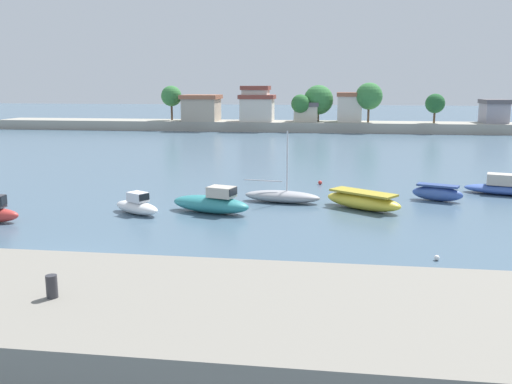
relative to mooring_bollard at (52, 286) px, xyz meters
name	(u,v)px	position (x,y,z in m)	size (l,w,h in m)	color
ground_plane	(57,267)	(-4.37, 8.39, -2.44)	(400.00, 400.00, 0.00)	#476075
mooring_bollard	(52,286)	(0.00, 0.00, 0.00)	(0.32, 0.32, 0.66)	#2D2D33
moored_boat_2	(137,206)	(-4.41, 18.76, -1.93)	(3.82, 2.94, 1.40)	white
moored_boat_3	(212,203)	(0.18, 19.74, -1.80)	(5.63, 3.23, 1.74)	teal
moored_boat_4	(282,196)	(4.31, 23.49, -2.01)	(5.48, 2.29, 4.95)	#9E9EA3
moored_boat_5	(363,201)	(9.74, 22.10, -1.87)	(5.48, 4.56, 1.17)	yellow
moored_boat_6	(437,193)	(15.03, 25.53, -1.88)	(3.63, 2.27, 1.16)	#3856A8
moored_boat_7	(504,187)	(20.33, 28.60, -1.91)	(5.90, 3.43, 1.51)	#3856A8
mooring_buoy_0	(320,183)	(6.74, 30.79, -2.28)	(0.32, 0.32, 0.32)	red
mooring_buoy_2	(437,258)	(12.63, 11.68, -2.31)	(0.26, 0.26, 0.26)	white
distant_shoreline	(280,116)	(-1.62, 83.18, 0.09)	(97.05, 7.95, 8.32)	#9E998C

